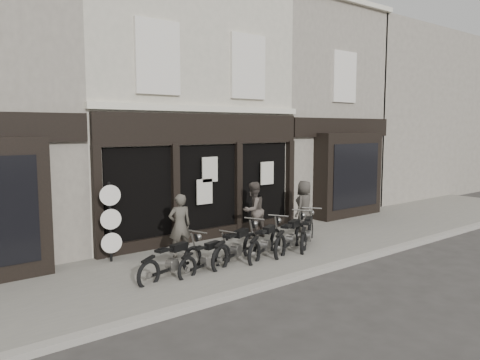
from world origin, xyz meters
TOP-DOWN VIEW (x-y plane):
  - ground_plane at (0.00, 0.00)m, footprint 90.00×90.00m
  - pavement at (0.00, 0.90)m, footprint 30.00×4.20m
  - kerb at (0.00, -1.25)m, footprint 30.00×0.25m
  - central_building at (0.00, 5.95)m, footprint 7.30×6.22m
  - neighbour_right at (6.35, 5.90)m, footprint 5.60×6.73m
  - filler_right at (14.50, 6.00)m, footprint 11.00×6.00m
  - motorcycle_0 at (-2.69, 0.48)m, footprint 2.04×0.87m
  - motorcycle_1 at (-1.84, 0.32)m, footprint 1.88×0.79m
  - motorcycle_2 at (-0.81, 0.49)m, footprint 2.12×1.12m
  - motorcycle_3 at (0.12, 0.41)m, footprint 2.03×1.24m
  - motorcycle_4 at (1.01, 0.38)m, footprint 2.14×1.26m
  - motorcycle_5 at (1.76, 0.46)m, footprint 1.94×1.53m
  - man_left at (-1.72, 1.72)m, footprint 0.68×0.52m
  - man_centre at (1.14, 2.14)m, footprint 0.94×0.79m
  - man_right at (3.02, 1.78)m, footprint 0.94×0.76m
  - advert_sign_post at (-3.32, 2.42)m, footprint 0.52×0.34m

SIDE VIEW (x-z plane):
  - ground_plane at x=0.00m, z-range 0.00..0.00m
  - pavement at x=0.00m, z-range 0.00..0.12m
  - kerb at x=0.00m, z-range 0.00..0.13m
  - motorcycle_1 at x=-1.84m, z-range -0.09..0.83m
  - motorcycle_0 at x=-2.69m, z-range -0.10..0.90m
  - motorcycle_3 at x=0.12m, z-range -0.11..0.94m
  - motorcycle_5 at x=1.76m, z-range -0.11..0.96m
  - motorcycle_2 at x=-0.81m, z-range -0.11..0.96m
  - motorcycle_4 at x=1.01m, z-range -0.11..0.99m
  - man_left at x=-1.72m, z-range 0.12..1.79m
  - man_right at x=3.02m, z-range 0.12..1.79m
  - man_centre at x=1.14m, z-range 0.12..1.86m
  - advert_sign_post at x=-3.32m, z-range -0.03..2.12m
  - neighbour_right at x=6.35m, z-range -0.13..8.21m
  - central_building at x=0.00m, z-range -0.09..8.25m
  - filler_right at x=14.50m, z-range 0.00..8.20m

